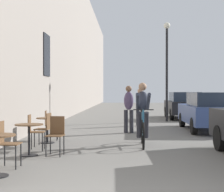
% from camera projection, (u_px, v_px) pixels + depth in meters
% --- Properties ---
extents(building_facade_left, '(0.54, 68.00, 9.75)m').
position_uv_depth(building_facade_left, '(57.00, 24.00, 17.58)').
color(building_facade_left, gray).
rests_on(building_facade_left, ground_plane).
extents(cafe_chair_near_toward_wall, '(0.38, 0.38, 0.89)m').
position_uv_depth(cafe_chair_near_toward_wall, '(6.00, 141.00, 6.67)').
color(cafe_chair_near_toward_wall, black).
rests_on(cafe_chair_near_toward_wall, ground_plane).
extents(cafe_table_mid, '(0.64, 0.64, 0.72)m').
position_uv_depth(cafe_table_mid, '(29.00, 133.00, 7.94)').
color(cafe_table_mid, black).
rests_on(cafe_table_mid, ground_plane).
extents(cafe_chair_mid_toward_street, '(0.41, 0.41, 0.89)m').
position_uv_depth(cafe_chair_mid_toward_street, '(34.00, 130.00, 8.64)').
color(cafe_chair_mid_toward_street, black).
rests_on(cafe_chair_mid_toward_street, ground_plane).
extents(cafe_chair_mid_toward_wall, '(0.42, 0.42, 0.89)m').
position_uv_depth(cafe_chair_mid_toward_wall, '(56.00, 133.00, 8.00)').
color(cafe_chair_mid_toward_wall, black).
rests_on(cafe_chair_mid_toward_wall, ground_plane).
extents(cafe_table_far, '(0.64, 0.64, 0.72)m').
position_uv_depth(cafe_table_far, '(47.00, 125.00, 9.92)').
color(cafe_table_far, black).
rests_on(cafe_table_far, ground_plane).
extents(cafe_chair_far_toward_street, '(0.43, 0.43, 0.89)m').
position_uv_depth(cafe_chair_far_toward_street, '(49.00, 123.00, 10.50)').
color(cafe_chair_far_toward_street, black).
rests_on(cafe_chair_far_toward_street, ground_plane).
extents(cafe_chair_far_toward_wall, '(0.43, 0.43, 0.89)m').
position_uv_depth(cafe_chair_far_toward_wall, '(45.00, 127.00, 9.30)').
color(cafe_chair_far_toward_wall, black).
rests_on(cafe_chair_far_toward_wall, ground_plane).
extents(cyclist_on_bicycle, '(0.52, 1.76, 1.74)m').
position_uv_depth(cyclist_on_bicycle, '(143.00, 116.00, 9.48)').
color(cyclist_on_bicycle, black).
rests_on(cyclist_on_bicycle, ground_plane).
extents(pedestrian_near, '(0.38, 0.30, 1.68)m').
position_uv_depth(pedestrian_near, '(129.00, 106.00, 12.33)').
color(pedestrian_near, '#26262D').
rests_on(pedestrian_near, ground_plane).
extents(pedestrian_mid, '(0.36, 0.28, 1.61)m').
position_uv_depth(pedestrian_mid, '(140.00, 105.00, 14.89)').
color(pedestrian_mid, '#26262D').
rests_on(pedestrian_mid, ground_plane).
extents(street_lamp, '(0.32, 0.32, 4.90)m').
position_uv_depth(street_lamp, '(167.00, 59.00, 17.23)').
color(street_lamp, black).
rests_on(street_lamp, ground_plane).
extents(parked_car_second, '(1.75, 4.06, 1.44)m').
position_uv_depth(parked_car_second, '(209.00, 111.00, 13.05)').
color(parked_car_second, '#384C84').
rests_on(parked_car_second, ground_plane).
extents(parked_car_third, '(1.78, 4.10, 1.45)m').
position_uv_depth(parked_car_third, '(183.00, 105.00, 19.05)').
color(parked_car_third, black).
rests_on(parked_car_third, ground_plane).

